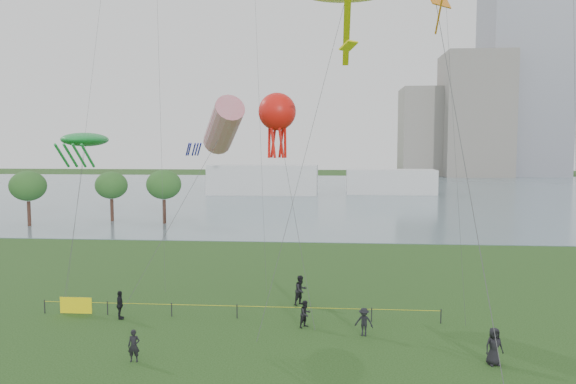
{
  "coord_description": "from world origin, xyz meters",
  "views": [
    {
      "loc": [
        2.31,
        -18.27,
        10.5
      ],
      "look_at": [
        0.0,
        10.0,
        8.0
      ],
      "focal_mm": 35.0,
      "sensor_mm": 36.0,
      "label": 1
    }
  ],
  "objects": [
    {
      "name": "lake",
      "position": [
        0.0,
        100.0,
        0.02
      ],
      "size": [
        400.0,
        120.0,
        0.08
      ],
      "primitive_type": "cube",
      "color": "slate",
      "rests_on": "ground_plane"
    },
    {
      "name": "building_mid",
      "position": [
        46.0,
        162.0,
        19.0
      ],
      "size": [
        20.0,
        20.0,
        38.0
      ],
      "primitive_type": "cube",
      "color": "slate",
      "rests_on": "ground_plane"
    },
    {
      "name": "building_low",
      "position": [
        32.0,
        168.0,
        14.0
      ],
      "size": [
        16.0,
        18.0,
        28.0
      ],
      "primitive_type": "cube",
      "color": "gray",
      "rests_on": "ground_plane"
    },
    {
      "name": "pavilion_left",
      "position": [
        -12.0,
        95.0,
        3.0
      ],
      "size": [
        22.0,
        8.0,
        6.0
      ],
      "primitive_type": "cube",
      "color": "silver",
      "rests_on": "ground_plane"
    },
    {
      "name": "pavilion_right",
      "position": [
        14.0,
        98.0,
        2.5
      ],
      "size": [
        18.0,
        7.0,
        5.0
      ],
      "primitive_type": "cube",
      "color": "silver",
      "rests_on": "ground_plane"
    },
    {
      "name": "trees",
      "position": [
        -37.62,
        48.64,
        5.42
      ],
      "size": [
        33.05,
        13.45,
        8.28
      ],
      "color": "#3A221A",
      "rests_on": "ground_plane"
    },
    {
      "name": "fence",
      "position": [
        -9.53,
        14.2,
        0.55
      ],
      "size": [
        24.07,
        0.07,
        1.05
      ],
      "color": "black",
      "rests_on": "ground_plane"
    },
    {
      "name": "spectator_a",
      "position": [
        0.76,
        12.89,
        0.78
      ],
      "size": [
        0.94,
        0.95,
        1.55
      ],
      "primitive_type": "imported",
      "rotation": [
        0.0,
        0.0,
        0.84
      ],
      "color": "black",
      "rests_on": "ground_plane"
    },
    {
      "name": "spectator_b",
      "position": [
        4.01,
        11.73,
        0.78
      ],
      "size": [
        1.12,
        0.81,
        1.55
      ],
      "primitive_type": "imported",
      "rotation": [
        0.0,
        0.0,
        -0.26
      ],
      "color": "black",
      "rests_on": "ground_plane"
    },
    {
      "name": "spectator_c",
      "position": [
        -10.34,
        13.48,
        0.86
      ],
      "size": [
        0.64,
        1.07,
        1.71
      ],
      "primitive_type": "imported",
      "rotation": [
        0.0,
        0.0,
        1.81
      ],
      "color": "black",
      "rests_on": "ground_plane"
    },
    {
      "name": "spectator_d",
      "position": [
        9.93,
        8.2,
        0.9
      ],
      "size": [
        0.99,
        0.77,
        1.8
      ],
      "primitive_type": "imported",
      "rotation": [
        0.0,
        0.0,
        0.25
      ],
      "color": "black",
      "rests_on": "ground_plane"
    },
    {
      "name": "spectator_f",
      "position": [
        -7.2,
        7.19,
        0.78
      ],
      "size": [
        0.61,
        0.43,
        1.56
      ],
      "primitive_type": "imported",
      "rotation": [
        0.0,
        0.0,
        0.11
      ],
      "color": "black",
      "rests_on": "ground_plane"
    },
    {
      "name": "spectator_g",
      "position": [
        0.24,
        17.31,
        0.97
      ],
      "size": [
        1.18,
        1.19,
        1.94
      ],
      "primitive_type": "imported",
      "rotation": [
        0.0,
        0.0,
        0.8
      ],
      "color": "black",
      "rests_on": "ground_plane"
    },
    {
      "name": "kite_windsock",
      "position": [
        -5.24,
        19.74,
        11.65
      ],
      "size": [
        7.62,
        6.97,
        13.65
      ],
      "rotation": [
        0.0,
        0.0,
        0.12
      ],
      "color": "#3F3F42"
    },
    {
      "name": "kite_creature",
      "position": [
        -13.61,
        16.67,
        10.67
      ],
      "size": [
        2.52,
        4.81,
        11.14
      ],
      "rotation": [
        0.0,
        0.0,
        -0.35
      ],
      "color": "#3F3F42"
    },
    {
      "name": "kite_octopus",
      "position": [
        -1.25,
        16.97,
        12.38
      ],
      "size": [
        3.77,
        5.75,
        13.62
      ],
      "rotation": [
        0.0,
        0.0,
        -0.26
      ],
      "color": "#3F3F42"
    },
    {
      "name": "kite_delta",
      "position": [
        6.51,
        5.27,
        15.64
      ],
      "size": [
        1.91,
        10.18,
        17.19
      ],
      "rotation": [
        0.0,
        0.0,
        -0.19
      ],
      "color": "#3F3F42"
    }
  ]
}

